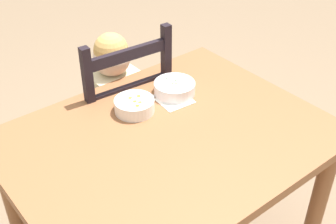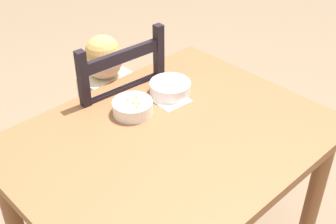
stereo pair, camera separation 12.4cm
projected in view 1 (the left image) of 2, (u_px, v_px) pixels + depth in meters
dining_table at (168, 158)px, 1.72m from camera, size 1.17×0.91×0.75m
dining_chair at (119, 126)px, 2.19m from camera, size 0.45×0.45×0.99m
child_figure at (118, 98)px, 2.10m from camera, size 0.32×0.31×0.94m
bowl_of_peas at (175, 88)px, 1.87m from camera, size 0.17×0.17×0.06m
bowl_of_carrots at (134, 105)px, 1.77m from camera, size 0.16×0.16×0.05m
spoon at (150, 107)px, 1.80m from camera, size 0.12×0.11×0.01m
paper_napkin at (175, 101)px, 1.84m from camera, size 0.14×0.13×0.00m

